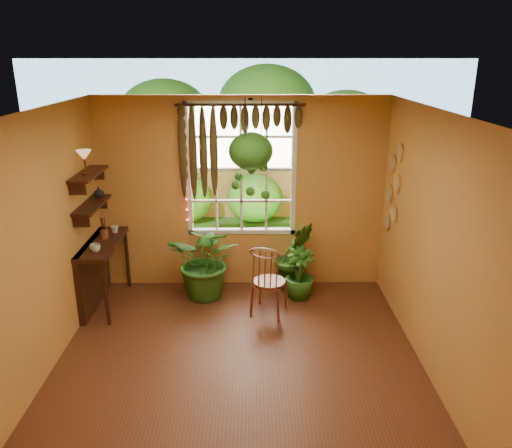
% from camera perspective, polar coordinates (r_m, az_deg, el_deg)
% --- Properties ---
extents(floor, '(4.50, 4.50, 0.00)m').
position_cam_1_polar(floor, '(5.49, -2.06, -16.86)').
color(floor, '#582E19').
rests_on(floor, ground).
extents(ceiling, '(4.50, 4.50, 0.00)m').
position_cam_1_polar(ceiling, '(4.49, -2.47, 12.37)').
color(ceiling, white).
rests_on(ceiling, wall_back).
extents(wall_back, '(4.00, 0.00, 4.00)m').
position_cam_1_polar(wall_back, '(6.96, -1.70, 3.38)').
color(wall_back, '#C88D44').
rests_on(wall_back, floor).
extents(wall_left, '(0.00, 4.50, 4.50)m').
position_cam_1_polar(wall_left, '(5.29, -24.49, -3.47)').
color(wall_left, '#C88D44').
rests_on(wall_left, floor).
extents(wall_right, '(0.00, 4.50, 4.50)m').
position_cam_1_polar(wall_right, '(5.17, 20.54, -3.44)').
color(wall_right, '#C88D44').
rests_on(wall_right, floor).
extents(window, '(1.52, 0.10, 1.86)m').
position_cam_1_polar(window, '(6.91, -1.72, 6.25)').
color(window, silver).
rests_on(window, wall_back).
extents(valance_vine, '(1.70, 0.12, 1.10)m').
position_cam_1_polar(valance_vine, '(6.69, -2.53, 10.85)').
color(valance_vine, '#33180E').
rests_on(valance_vine, window).
extents(string_lights, '(0.03, 0.03, 1.54)m').
position_cam_1_polar(string_lights, '(6.87, -8.13, 6.42)').
color(string_lights, '#FF2633').
rests_on(string_lights, window).
extents(wall_plates, '(0.04, 0.32, 1.10)m').
position_cam_1_polar(wall_plates, '(6.72, 15.38, 3.90)').
color(wall_plates, '#FDEACF').
rests_on(wall_plates, wall_right).
extents(counter_ledge, '(0.40, 1.20, 0.90)m').
position_cam_1_polar(counter_ledge, '(6.93, -17.79, -4.63)').
color(counter_ledge, '#33180E').
rests_on(counter_ledge, floor).
extents(shelf_lower, '(0.25, 0.90, 0.04)m').
position_cam_1_polar(shelf_lower, '(6.64, -18.23, 2.10)').
color(shelf_lower, '#33180E').
rests_on(shelf_lower, wall_left).
extents(shelf_upper, '(0.25, 0.90, 0.04)m').
position_cam_1_polar(shelf_upper, '(6.54, -18.58, 5.46)').
color(shelf_upper, '#33180E').
rests_on(shelf_upper, wall_left).
extents(backyard, '(14.00, 10.00, 12.00)m').
position_cam_1_polar(backyard, '(11.50, -0.01, 9.22)').
color(backyard, '#295A19').
rests_on(backyard, ground).
extents(windsor_chair, '(0.54, 0.55, 1.12)m').
position_cam_1_polar(windsor_chair, '(6.45, 1.43, -7.67)').
color(windsor_chair, maroon).
rests_on(windsor_chair, floor).
extents(potted_plant_left, '(1.17, 1.08, 1.09)m').
position_cam_1_polar(potted_plant_left, '(6.83, -5.62, -4.16)').
color(potted_plant_left, '#245416').
rests_on(potted_plant_left, floor).
extents(potted_plant_mid, '(0.67, 0.59, 1.02)m').
position_cam_1_polar(potted_plant_mid, '(7.07, 4.36, -3.65)').
color(potted_plant_mid, '#245416').
rests_on(potted_plant_mid, floor).
extents(potted_plant_right, '(0.49, 0.49, 0.73)m').
position_cam_1_polar(potted_plant_right, '(6.87, 5.00, -5.62)').
color(potted_plant_right, '#245416').
rests_on(potted_plant_right, floor).
extents(hanging_basket, '(0.57, 0.57, 1.30)m').
position_cam_1_polar(hanging_basket, '(6.45, -0.60, 7.67)').
color(hanging_basket, black).
rests_on(hanging_basket, ceiling).
extents(cup_a, '(0.15, 0.15, 0.10)m').
position_cam_1_polar(cup_a, '(6.44, -17.92, -2.62)').
color(cup_a, silver).
rests_on(cup_a, counter_ledge).
extents(cup_b, '(0.11, 0.11, 0.10)m').
position_cam_1_polar(cup_b, '(7.04, -15.85, -0.59)').
color(cup_b, beige).
rests_on(cup_b, counter_ledge).
extents(brush_jar, '(0.10, 0.10, 0.36)m').
position_cam_1_polar(brush_jar, '(6.85, -17.00, -0.44)').
color(brush_jar, brown).
rests_on(brush_jar, counter_ledge).
extents(shelf_vase, '(0.15, 0.15, 0.14)m').
position_cam_1_polar(shelf_vase, '(6.89, -17.54, 3.52)').
color(shelf_vase, '#B2AD99').
rests_on(shelf_vase, shelf_lower).
extents(tiffany_lamp, '(0.18, 0.18, 0.30)m').
position_cam_1_polar(tiffany_lamp, '(6.36, -19.05, 7.28)').
color(tiffany_lamp, '#593219').
rests_on(tiffany_lamp, shelf_upper).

